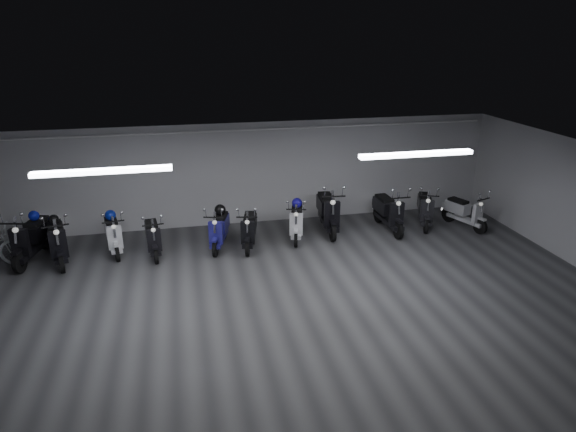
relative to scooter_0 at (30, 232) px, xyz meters
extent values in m
cube|color=#38383B|center=(5.15, -3.62, -0.72)|extent=(14.00, 10.00, 0.01)
cube|color=gray|center=(5.15, -3.62, 2.09)|extent=(14.00, 10.00, 0.01)
cube|color=#AFAFB1|center=(5.15, 1.38, 0.68)|extent=(14.00, 0.01, 2.80)
cube|color=white|center=(2.15, -2.62, 2.02)|extent=(2.40, 0.18, 0.08)
cube|color=white|center=(8.15, -2.62, 2.02)|extent=(2.40, 0.18, 0.08)
cylinder|color=white|center=(5.15, 1.30, 1.90)|extent=(13.60, 0.05, 0.05)
sphere|color=black|center=(4.37, 0.05, 0.18)|extent=(0.28, 0.28, 0.28)
sphere|color=#0E179F|center=(0.06, 0.26, 0.29)|extent=(0.24, 0.24, 0.24)
sphere|color=#160C8B|center=(6.36, 0.19, 0.17)|extent=(0.27, 0.27, 0.27)
sphere|color=navy|center=(1.75, 0.28, 0.17)|extent=(0.26, 0.26, 0.26)
sphere|color=black|center=(0.54, 0.02, 0.25)|extent=(0.24, 0.24, 0.24)
camera|label=1|loc=(3.52, -11.73, 4.39)|focal=31.36mm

